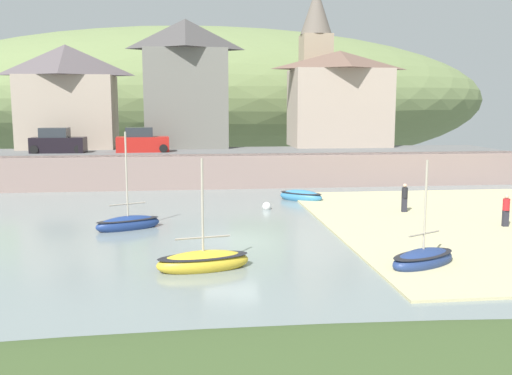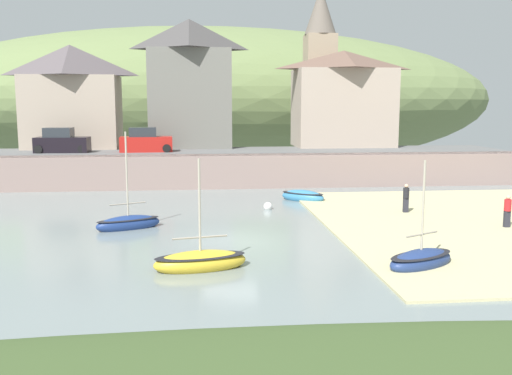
{
  "view_description": "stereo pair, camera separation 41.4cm",
  "coord_description": "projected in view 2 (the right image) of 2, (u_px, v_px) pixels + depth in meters",
  "views": [
    {
      "loc": [
        -1.76,
        -25.43,
        6.16
      ],
      "look_at": [
        1.51,
        2.93,
        1.99
      ],
      "focal_mm": 40.12,
      "sensor_mm": 36.0,
      "label": 1
    },
    {
      "loc": [
        -1.35,
        -25.47,
        6.16
      ],
      "look_at": [
        1.51,
        2.93,
        1.99
      ],
      "focal_mm": 40.12,
      "sensor_mm": 36.0,
      "label": 2
    }
  ],
  "objects": [
    {
      "name": "rowboat_small_beached",
      "position": [
        200.0,
        261.0,
        21.52
      ],
      "size": [
        3.73,
        2.0,
        4.4
      ],
      "rotation": [
        0.0,
        0.0,
        0.2
      ],
      "color": "gold",
      "rests_on": "ground"
    },
    {
      "name": "sailboat_white_hull",
      "position": [
        421.0,
        260.0,
        21.65
      ],
      "size": [
        3.35,
        2.6,
        4.32
      ],
      "rotation": [
        0.0,
        0.0,
        0.5
      ],
      "color": "navy",
      "rests_on": "ground"
    },
    {
      "name": "hillside_backdrop",
      "position": [
        204.0,
        100.0,
        79.42
      ],
      "size": [
        80.0,
        44.0,
        19.24
      ],
      "color": "olive",
      "rests_on": "ground"
    },
    {
      "name": "dinghy_open_wooden",
      "position": [
        128.0,
        223.0,
        28.47
      ],
      "size": [
        3.35,
        2.2,
        5.03
      ],
      "rotation": [
        0.0,
        0.0,
        0.42
      ],
      "color": "navy",
      "rests_on": "ground"
    },
    {
      "name": "sailboat_far_left",
      "position": [
        303.0,
        196.0,
        36.85
      ],
      "size": [
        3.05,
        2.76,
        0.89
      ],
      "rotation": [
        0.0,
        0.0,
        -0.67
      ],
      "color": "teal",
      "rests_on": "ground"
    },
    {
      "name": "parked_car_near_slipway",
      "position": [
        62.0,
        142.0,
        44.82
      ],
      "size": [
        4.16,
        1.85,
        1.95
      ],
      "rotation": [
        0.0,
        0.0,
        -0.04
      ],
      "color": "black",
      "rests_on": "ground"
    },
    {
      "name": "parked_car_by_wall",
      "position": [
        145.0,
        142.0,
        45.47
      ],
      "size": [
        4.19,
        1.93,
        1.95
      ],
      "rotation": [
        0.0,
        0.0,
        0.06
      ],
      "color": "#B01E18",
      "rests_on": "ground"
    },
    {
      "name": "person_on_slipway",
      "position": [
        406.0,
        197.0,
        32.22
      ],
      "size": [
        0.34,
        0.34,
        1.62
      ],
      "color": "#282833",
      "rests_on": "ground"
    },
    {
      "name": "person_near_water",
      "position": [
        507.0,
        210.0,
        28.31
      ],
      "size": [
        0.34,
        0.34,
        1.62
      ],
      "color": "#282833",
      "rests_on": "ground"
    },
    {
      "name": "church_with_spire",
      "position": [
        320.0,
        64.0,
        54.43
      ],
      "size": [
        3.0,
        3.0,
        14.73
      ],
      "color": "tan",
      "rests_on": "ground"
    },
    {
      "name": "ground",
      "position": [
        295.0,
        310.0,
        16.81
      ],
      "size": [
        48.0,
        41.0,
        0.61
      ],
      "color": "gray"
    },
    {
      "name": "quay_seawall",
      "position": [
        217.0,
        168.0,
        43.14
      ],
      "size": [
        48.0,
        9.4,
        2.4
      ],
      "color": "gray",
      "rests_on": "ground"
    },
    {
      "name": "waterfront_building_right",
      "position": [
        343.0,
        98.0,
        51.09
      ],
      "size": [
        8.86,
        5.73,
        8.45
      ],
      "color": "tan",
      "rests_on": "ground"
    },
    {
      "name": "waterfront_building_centre",
      "position": [
        190.0,
        83.0,
        49.56
      ],
      "size": [
        7.3,
        5.12,
        10.98
      ],
      "color": "slate",
      "rests_on": "ground"
    },
    {
      "name": "waterfront_building_left",
      "position": [
        72.0,
        96.0,
        48.72
      ],
      "size": [
        8.17,
        4.83,
        8.72
      ],
      "color": "tan",
      "rests_on": "ground"
    },
    {
      "name": "mooring_buoy",
      "position": [
        268.0,
        206.0,
        33.83
      ],
      "size": [
        0.52,
        0.52,
        0.52
      ],
      "color": "silver",
      "rests_on": "ground"
    }
  ]
}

